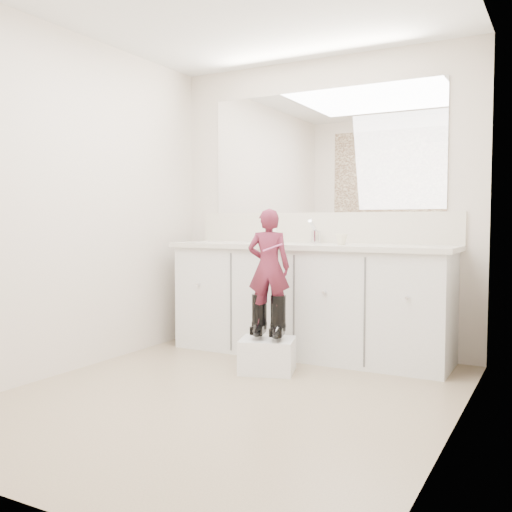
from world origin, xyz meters
The scene contains 18 objects.
floor centered at (0.00, 0.00, 0.00)m, with size 3.00×3.00×0.00m, color #806A54.
wall_back centered at (0.00, 1.50, 1.20)m, with size 2.60×2.60×0.00m, color beige.
wall_front centered at (0.00, -1.50, 1.20)m, with size 2.60×2.60×0.00m, color beige.
wall_left centered at (-1.30, 0.00, 1.20)m, with size 3.00×3.00×0.00m, color beige.
wall_right centered at (1.30, 0.00, 1.20)m, with size 3.00×3.00×0.00m, color beige.
vanity_cabinet centered at (0.00, 1.23, 0.42)m, with size 2.20×0.55×0.85m, color silver.
countertop centered at (0.00, 1.21, 0.87)m, with size 2.28×0.58×0.04m, color beige.
backsplash centered at (0.00, 1.49, 1.02)m, with size 2.28×0.03×0.25m, color beige.
mirror centered at (0.00, 1.49, 1.64)m, with size 2.00×0.02×1.00m, color white.
dot_panel centered at (0.00, -1.49, 1.65)m, with size 2.00×0.01×1.20m, color #472819.
faucet centered at (0.00, 1.38, 0.94)m, with size 0.08×0.08×0.10m, color silver.
cup centered at (0.30, 1.15, 0.93)m, with size 0.09×0.09×0.08m, color #F2E8C1.
soap_bottle centered at (-0.36, 1.29, 0.98)m, with size 0.08×0.08×0.18m, color white.
step_stool centered at (-0.05, 0.61, 0.12)m, with size 0.37×0.31×0.24m, color white.
boot_left centered at (-0.13, 0.63, 0.39)m, with size 0.11×0.21×0.31m, color black, non-canonical shape.
boot_right centered at (0.02, 0.63, 0.39)m, with size 0.11×0.21×0.31m, color black, non-canonical shape.
toddler centered at (-0.05, 0.63, 0.75)m, with size 0.30×0.20×0.82m, color #982F55.
toothbrush centered at (0.02, 0.55, 0.89)m, with size 0.01×0.01×0.14m, color #D15196.
Camera 1 is at (1.77, -2.92, 1.07)m, focal length 40.00 mm.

